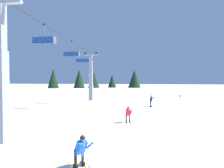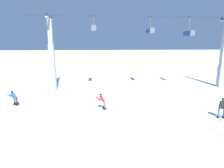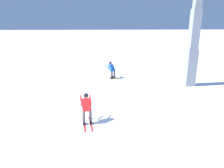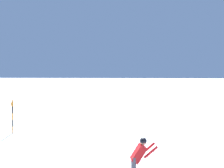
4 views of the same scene
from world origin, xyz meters
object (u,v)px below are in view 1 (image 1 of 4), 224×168
chairlift_seat_second (71,54)px  skier_distant_uphill (81,149)px  skier_carving_main (128,113)px  skier_distant_downhill (151,100)px  chairlift_seat_nearest (44,40)px  trail_marker_pole (180,101)px  lift_tower_far (91,80)px  chairlift_seat_middle (83,60)px  lift_tower_near (1,81)px

chairlift_seat_second → skier_distant_uphill: bearing=-157.7°
skier_carving_main → skier_distant_downhill: size_ratio=0.99×
chairlift_seat_nearest → trail_marker_pole: (8.35, -14.16, -6.45)m
lift_tower_far → chairlift_seat_second: bearing=180.0°
chairlift_seat_middle → lift_tower_near: bearing=180.0°
chairlift_seat_second → chairlift_seat_nearest: bearing=180.0°
lift_tower_near → chairlift_seat_second: 12.55m
lift_tower_near → chairlift_seat_nearest: (5.11, -0.00, 3.71)m
chairlift_seat_middle → chairlift_seat_nearest: bearing=180.0°
lift_tower_far → chairlift_seat_second: lift_tower_far is taller
lift_tower_near → chairlift_seat_middle: bearing=-0.0°
chairlift_seat_second → chairlift_seat_middle: (5.01, -0.00, -0.27)m
trail_marker_pole → skier_distant_uphill: trail_marker_pole is taller
skier_distant_uphill → lift_tower_far: bearing=13.6°
lift_tower_far → skier_distant_uphill: bearing=-166.4°
chairlift_seat_nearest → chairlift_seat_middle: 11.96m
chairlift_seat_second → chairlift_seat_middle: same height
skier_carving_main → trail_marker_pole: size_ratio=0.83×
chairlift_seat_nearest → chairlift_seat_second: 6.95m
lift_tower_near → skier_distant_downhill: 18.85m
chairlift_seat_second → trail_marker_pole: bearing=-84.3°
lift_tower_far → skier_distant_uphill: size_ratio=5.58×
chairlift_seat_nearest → skier_distant_downhill: 16.13m
chairlift_seat_middle → trail_marker_pole: chairlift_seat_middle is taller
skier_carving_main → skier_distant_uphill: bearing=168.1°
chairlift_seat_middle → chairlift_seat_second: bearing=180.0°
trail_marker_pole → skier_distant_downhill: trail_marker_pole is taller
trail_marker_pole → skier_distant_downhill: 3.95m
skier_carving_main → lift_tower_near: size_ratio=0.19×
lift_tower_far → chairlift_seat_middle: 6.02m
chairlift_seat_nearest → skier_distant_downhill: bearing=-46.4°
skier_carving_main → chairlift_seat_second: size_ratio=0.81×
skier_distant_downhill → skier_distant_uphill: bearing=165.2°
chairlift_seat_nearest → chairlift_seat_second: same height
skier_carving_main → lift_tower_far: (16.26, 7.74, 2.95)m
skier_carving_main → chairlift_seat_nearest: 10.26m
chairlift_seat_nearest → chairlift_seat_middle: same height
lift_tower_far → chairlift_seat_middle: bearing=180.0°
lift_tower_near → skier_distant_downhill: lift_tower_near is taller
skier_carving_main → chairlift_seat_nearest: size_ratio=0.81×
skier_carving_main → lift_tower_near: (-5.88, 7.74, 2.98)m
trail_marker_pole → skier_distant_downhill: (1.81, 3.50, -0.12)m
lift_tower_near → trail_marker_pole: size_ratio=4.46×
lift_tower_far → chairlift_seat_nearest: size_ratio=4.34×
skier_distant_downhill → lift_tower_far: bearing=57.2°
lift_tower_near → chairlift_seat_second: size_ratio=4.37×
trail_marker_pole → lift_tower_far: bearing=58.5°
lift_tower_far → chairlift_seat_second: size_ratio=4.37×
lift_tower_near → chairlift_seat_second: bearing=-0.0°
lift_tower_near → skier_distant_downhill: bearing=-34.9°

